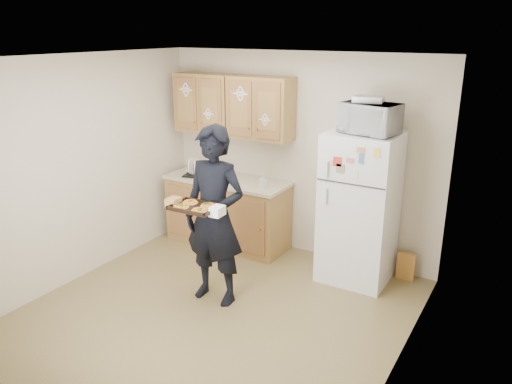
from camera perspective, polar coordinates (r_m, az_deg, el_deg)
floor at (r=5.25m, az=-4.46°, el=-13.40°), size 3.60×3.60×0.00m
ceiling at (r=4.48m, az=-5.27°, el=15.01°), size 3.60×3.60×0.00m
wall_back at (r=6.21m, az=4.83°, el=4.21°), size 3.60×0.04×2.50m
wall_front at (r=3.52m, az=-22.18°, el=-8.36°), size 3.60×0.04×2.50m
wall_left at (r=5.90m, az=-19.25°, el=2.51°), size 0.04×3.60×2.50m
wall_right at (r=4.01m, az=16.75°, el=-4.51°), size 0.04×3.60×2.50m
refrigerator at (r=5.65m, az=11.74°, el=-1.78°), size 0.75×0.70×1.70m
base_cabinet at (r=6.59m, az=-3.25°, el=-2.38°), size 1.60×0.60×0.86m
countertop at (r=6.45m, az=-3.32°, el=1.36°), size 1.64×0.64×0.04m
upper_cab_left at (r=6.58m, az=-5.75°, el=10.08°), size 0.80×0.33×0.75m
upper_cab_right at (r=6.13m, az=0.54°, el=9.58°), size 0.80×0.33×0.75m
cereal_box at (r=6.01m, az=16.77°, el=-8.12°), size 0.20×0.07×0.32m
person at (r=5.07m, az=-4.76°, el=-2.80°), size 0.70×0.47×1.86m
baking_tray at (r=4.79m, az=-7.01°, el=-1.79°), size 0.46×0.34×0.04m
pizza_front_left at (r=4.78m, az=-8.54°, el=-1.65°), size 0.15×0.15×0.02m
pizza_front_right at (r=4.67m, az=-6.49°, el=-2.07°), size 0.15×0.15×0.02m
pizza_back_left at (r=4.90m, az=-7.51°, el=-1.14°), size 0.15×0.15×0.02m
pizza_back_right at (r=4.78m, az=-5.49°, el=-1.54°), size 0.15×0.15×0.02m
microwave at (r=5.33m, az=12.85°, el=8.20°), size 0.63×0.48×0.32m
foil_pan at (r=5.34m, az=12.73°, el=10.31°), size 0.33×0.25×0.06m
dish_rack at (r=6.58m, az=-6.44°, el=2.51°), size 0.45×0.38×0.16m
bowl at (r=6.63m, az=-6.94°, el=2.34°), size 0.24×0.24×0.06m
soap_bottle at (r=6.03m, az=0.81°, el=1.25°), size 0.09×0.10×0.17m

